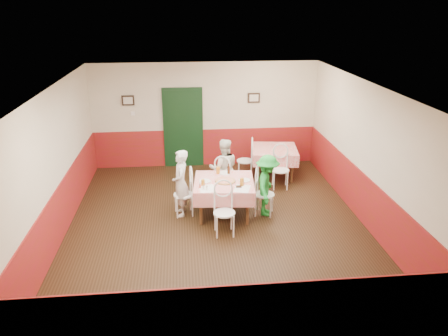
{
  "coord_description": "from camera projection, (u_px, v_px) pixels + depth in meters",
  "views": [
    {
      "loc": [
        -0.64,
        -7.92,
        4.24
      ],
      "look_at": [
        0.19,
        0.4,
        1.05
      ],
      "focal_mm": 35.0,
      "sensor_mm": 36.0,
      "label": 1
    }
  ],
  "objects": [
    {
      "name": "chair_left",
      "position": [
        184.0,
        195.0,
        9.15
      ],
      "size": [
        0.46,
        0.46,
        0.9
      ],
      "primitive_type": null,
      "rotation": [
        0.0,
        0.0,
        -1.47
      ],
      "color": "white",
      "rests_on": "ground"
    },
    {
      "name": "wallet",
      "position": [
        239.0,
        187.0,
        8.75
      ],
      "size": [
        0.12,
        0.1,
        0.02
      ],
      "primitive_type": "cube",
      "rotation": [
        0.0,
        0.0,
        -0.09
      ],
      "color": "black",
      "rests_on": "main_table"
    },
    {
      "name": "left_wall",
      "position": [
        56.0,
        164.0,
        8.15
      ],
      "size": [
        0.1,
        7.0,
        2.8
      ],
      "primitive_type": "cube",
      "color": "beige",
      "rests_on": "ground"
    },
    {
      "name": "wainscot_back",
      "position": [
        206.0,
        147.0,
        12.0
      ],
      "size": [
        6.0,
        0.03,
        1.0
      ],
      "primitive_type": "cube",
      "color": "maroon",
      "rests_on": "ground"
    },
    {
      "name": "diner_left",
      "position": [
        181.0,
        183.0,
        9.06
      ],
      "size": [
        0.34,
        0.52,
        1.43
      ],
      "primitive_type": "imported",
      "rotation": [
        0.0,
        0.0,
        -1.57
      ],
      "color": "gray",
      "rests_on": "ground"
    },
    {
      "name": "chair_near",
      "position": [
        224.0,
        213.0,
        8.37
      ],
      "size": [
        0.43,
        0.43,
        0.9
      ],
      "primitive_type": null,
      "rotation": [
        0.0,
        0.0,
        0.02
      ],
      "color": "white",
      "rests_on": "ground"
    },
    {
      "name": "front_wall",
      "position": [
        240.0,
        257.0,
        5.18
      ],
      "size": [
        6.0,
        0.1,
        2.8
      ],
      "primitive_type": "cube",
      "color": "beige",
      "rests_on": "ground"
    },
    {
      "name": "diner_right",
      "position": [
        267.0,
        185.0,
        9.09
      ],
      "size": [
        0.7,
        0.95,
        1.32
      ],
      "primitive_type": "imported",
      "rotation": [
        0.0,
        0.0,
        1.3
      ],
      "color": "gray",
      "rests_on": "ground"
    },
    {
      "name": "pizza",
      "position": [
        225.0,
        181.0,
        9.02
      ],
      "size": [
        0.44,
        0.44,
        0.03
      ],
      "primitive_type": "cylinder",
      "rotation": [
        0.0,
        0.0,
        -0.09
      ],
      "color": "#B74723",
      "rests_on": "main_table"
    },
    {
      "name": "chair_second_a",
      "position": [
        245.0,
        161.0,
        11.11
      ],
      "size": [
        0.47,
        0.47,
        0.9
      ],
      "primitive_type": null,
      "rotation": [
        0.0,
        0.0,
        -1.7
      ],
      "color": "white",
      "rests_on": "ground"
    },
    {
      "name": "main_table",
      "position": [
        224.0,
        198.0,
        9.19
      ],
      "size": [
        1.33,
        1.33,
        0.77
      ],
      "primitive_type": "cube",
      "rotation": [
        0.0,
        0.0,
        -0.09
      ],
      "color": "red",
      "rests_on": "ground"
    },
    {
      "name": "plate_left",
      "position": [
        205.0,
        181.0,
        9.03
      ],
      "size": [
        0.27,
        0.27,
        0.01
      ],
      "primitive_type": "cylinder",
      "rotation": [
        0.0,
        0.0,
        -0.09
      ],
      "color": "white",
      "rests_on": "main_table"
    },
    {
      "name": "menu_right",
      "position": [
        242.0,
        188.0,
        8.68
      ],
      "size": [
        0.41,
        0.47,
        0.0
      ],
      "primitive_type": "cube",
      "rotation": [
        0.0,
        0.0,
        -0.3
      ],
      "color": "white",
      "rests_on": "main_table"
    },
    {
      "name": "wainscot_left",
      "position": [
        63.0,
        207.0,
        8.48
      ],
      "size": [
        0.03,
        7.0,
        1.0
      ],
      "primitive_type": "cube",
      "color": "maroon",
      "rests_on": "ground"
    },
    {
      "name": "second_table",
      "position": [
        274.0,
        163.0,
        11.21
      ],
      "size": [
        1.26,
        1.26,
        0.77
      ],
      "primitive_type": "cube",
      "rotation": [
        0.0,
        0.0,
        -0.13
      ],
      "color": "red",
      "rests_on": "ground"
    },
    {
      "name": "door",
      "position": [
        183.0,
        129.0,
        11.71
      ],
      "size": [
        0.96,
        0.06,
        2.1
      ],
      "primitive_type": "cube",
      "color": "black",
      "rests_on": "ground"
    },
    {
      "name": "plate_right",
      "position": [
        244.0,
        180.0,
        9.07
      ],
      "size": [
        0.27,
        0.27,
        0.01
      ],
      "primitive_type": "cylinder",
      "rotation": [
        0.0,
        0.0,
        -0.09
      ],
      "color": "white",
      "rests_on": "main_table"
    },
    {
      "name": "shaker_a",
      "position": [
        203.0,
        187.0,
        8.63
      ],
      "size": [
        0.04,
        0.04,
        0.09
      ],
      "primitive_type": "cylinder",
      "rotation": [
        0.0,
        0.0,
        -0.09
      ],
      "color": "silver",
      "rests_on": "main_table"
    },
    {
      "name": "glass_c",
      "position": [
        218.0,
        170.0,
        9.42
      ],
      "size": [
        0.09,
        0.09,
        0.15
      ],
      "primitive_type": "cylinder",
      "rotation": [
        0.0,
        0.0,
        -0.09
      ],
      "color": "#BF7219",
      "rests_on": "main_table"
    },
    {
      "name": "wainscot_right",
      "position": [
        360.0,
        195.0,
        9.03
      ],
      "size": [
        0.03,
        7.0,
        1.0
      ],
      "primitive_type": "cube",
      "color": "maroon",
      "rests_on": "ground"
    },
    {
      "name": "picture_right",
      "position": [
        254.0,
        98.0,
        11.6
      ],
      "size": [
        0.32,
        0.03,
        0.26
      ],
      "primitive_type": "cube",
      "color": "black",
      "rests_on": "back_wall"
    },
    {
      "name": "diner_far",
      "position": [
        224.0,
        168.0,
        9.91
      ],
      "size": [
        0.68,
        0.54,
        1.39
      ],
      "primitive_type": "imported",
      "rotation": [
        0.0,
        0.0,
        3.16
      ],
      "color": "gray",
      "rests_on": "ground"
    },
    {
      "name": "glass_a",
      "position": [
        203.0,
        183.0,
        8.79
      ],
      "size": [
        0.08,
        0.08,
        0.13
      ],
      "primitive_type": "cylinder",
      "rotation": [
        0.0,
        0.0,
        -0.09
      ],
      "color": "#BF7219",
      "rests_on": "main_table"
    },
    {
      "name": "floor",
      "position": [
        216.0,
        223.0,
        8.93
      ],
      "size": [
        7.0,
        7.0,
        0.0
      ],
      "primitive_type": "plane",
      "color": "black",
      "rests_on": "ground"
    },
    {
      "name": "right_wall",
      "position": [
        365.0,
        154.0,
        8.71
      ],
      "size": [
        0.1,
        7.0,
        2.8
      ],
      "primitive_type": "cube",
      "color": "beige",
      "rests_on": "ground"
    },
    {
      "name": "beer_bottle",
      "position": [
        229.0,
        169.0,
        9.37
      ],
      "size": [
        0.06,
        0.06,
        0.22
      ],
      "primitive_type": "cylinder",
      "rotation": [
        0.0,
        0.0,
        -0.09
      ],
      "color": "#381C0A",
      "rests_on": "main_table"
    },
    {
      "name": "shaker_c",
      "position": [
        200.0,
        186.0,
        8.69
      ],
      "size": [
        0.04,
        0.04,
        0.09
      ],
      "primitive_type": "cylinder",
      "rotation": [
        0.0,
        0.0,
        -0.09
      ],
      "color": "#B23319",
      "rests_on": "main_table"
    },
    {
      "name": "chair_right",
      "position": [
        264.0,
        195.0,
        9.16
      ],
      "size": [
        0.53,
        0.53,
        0.9
      ],
      "primitive_type": null,
      "rotation": [
        0.0,
        0.0,
        1.26
      ],
      "color": "white",
      "rests_on": "ground"
    },
    {
      "name": "shaker_b",
      "position": [
        207.0,
        188.0,
        8.6
      ],
      "size": [
        0.04,
        0.04,
        0.09
      ],
      "primitive_type": "cylinder",
      "rotation": [
        0.0,
        0.0,
        -0.09
      ],
      "color": "silver",
      "rests_on": "main_table"
    },
    {
      "name": "chair_far",
      "position": [
        224.0,
        179.0,
        9.95
      ],
      "size": [
        0.52,
        0.52,
        0.9
      ],
      "primitive_type": null,
      "rotation": [
        0.0,
        0.0,
        2.84
      ],
      "color": "white",
      "rests_on": "ground"
    },
    {
      "name": "thermostat",
      "position": [
        133.0,
        114.0,
        11.43
      ],
      "size": [
        0.1,
        0.03,
        0.1
      ],
      "primitive_type": "cube",
      "color": "white",
      "rests_on": "back_wall"
    },
    {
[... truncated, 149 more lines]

